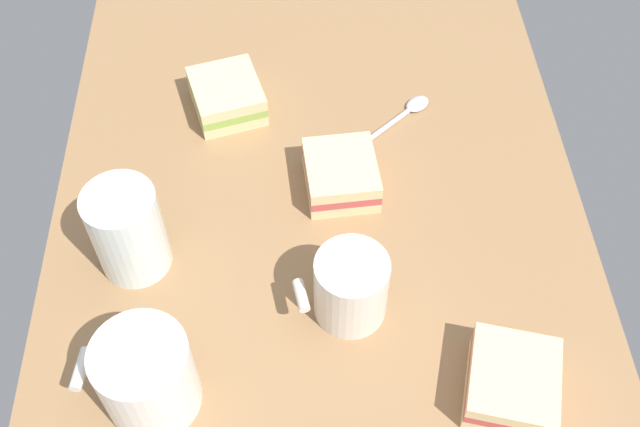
% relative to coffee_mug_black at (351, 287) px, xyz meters
% --- Properties ---
extents(tabletop, '(0.90, 0.64, 0.02)m').
position_rel_coffee_mug_black_xyz_m(tabletop, '(0.11, 0.03, -0.05)').
color(tabletop, '#936D47').
rests_on(tabletop, ground).
extents(coffee_mug_black, '(0.08, 0.10, 0.09)m').
position_rel_coffee_mug_black_xyz_m(coffee_mug_black, '(0.00, 0.00, 0.00)').
color(coffee_mug_black, silver).
rests_on(coffee_mug_black, tabletop).
extents(coffee_mug_milky, '(0.09, 0.12, 0.10)m').
position_rel_coffee_mug_black_xyz_m(coffee_mug_milky, '(-0.09, 0.20, 0.01)').
color(coffee_mug_milky, white).
rests_on(coffee_mug_milky, tabletop).
extents(sandwich_main, '(0.12, 0.11, 0.04)m').
position_rel_coffee_mug_black_xyz_m(sandwich_main, '(-0.11, -0.15, -0.02)').
color(sandwich_main, beige).
rests_on(sandwich_main, tabletop).
extents(sandwich_side, '(0.12, 0.11, 0.04)m').
position_rel_coffee_mug_black_xyz_m(sandwich_side, '(0.31, 0.14, -0.02)').
color(sandwich_side, beige).
rests_on(sandwich_side, tabletop).
extents(sandwich_extra, '(0.10, 0.09, 0.04)m').
position_rel_coffee_mug_black_xyz_m(sandwich_extra, '(0.17, -0.00, -0.02)').
color(sandwich_extra, beige).
rests_on(sandwich_extra, tabletop).
extents(glass_of_milk, '(0.08, 0.08, 0.11)m').
position_rel_coffee_mug_black_xyz_m(glass_of_milk, '(0.08, 0.24, 0.01)').
color(glass_of_milk, silver).
rests_on(glass_of_milk, tabletop).
extents(spoon, '(0.09, 0.10, 0.01)m').
position_rel_coffee_mug_black_xyz_m(spoon, '(0.29, -0.10, -0.04)').
color(spoon, silver).
rests_on(spoon, tabletop).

